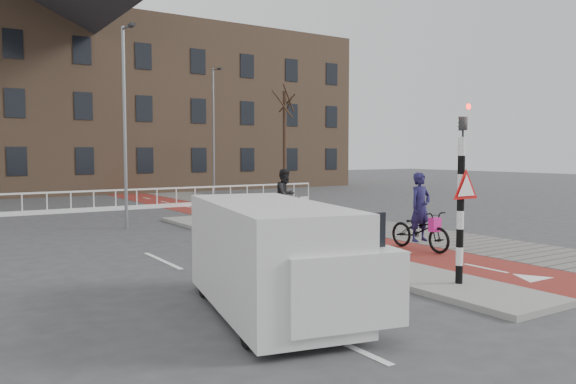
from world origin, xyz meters
TOP-DOWN VIEW (x-y plane):
  - ground at (0.00, 0.00)m, footprint 120.00×120.00m
  - bike_lane at (1.50, 10.00)m, footprint 2.50×60.00m
  - sidewalk at (4.30, 10.00)m, footprint 3.00×60.00m
  - curb_island at (-0.70, 4.00)m, footprint 1.80×16.00m
  - traffic_signal at (-0.60, -2.02)m, footprint 0.80×0.80m
  - bollard at (-0.97, -0.12)m, footprint 0.12×0.12m
  - cyclist_near at (2.05, 1.60)m, footprint 0.79×2.10m
  - cyclist_far at (1.31, 7.39)m, footprint 1.23×2.06m
  - van at (-4.63, -1.42)m, footprint 2.63×4.62m
  - railing at (-5.00, 17.00)m, footprint 28.00×0.10m
  - townhouse_row at (-3.00, 32.00)m, footprint 46.00×10.00m
  - tree_right at (10.92, 22.58)m, footprint 0.25×0.25m
  - streetlight_near at (-3.45, 10.47)m, footprint 0.12×0.12m
  - streetlight_right at (6.27, 23.83)m, footprint 0.12×0.12m

SIDE VIEW (x-z plane):
  - ground at x=0.00m, z-range 0.00..0.00m
  - bike_lane at x=1.50m, z-range 0.00..0.01m
  - sidewalk at x=4.30m, z-range 0.00..0.01m
  - curb_island at x=-0.70m, z-range 0.00..0.12m
  - railing at x=-5.00m, z-range -0.19..0.80m
  - bollard at x=-0.97m, z-range 0.12..0.90m
  - cyclist_near at x=2.05m, z-range -0.34..1.80m
  - cyclist_far at x=1.31m, z-range -0.17..1.94m
  - van at x=-4.63m, z-range 0.05..1.92m
  - traffic_signal at x=-0.60m, z-range 0.15..3.83m
  - tree_right at x=10.92m, z-range 0.00..6.82m
  - streetlight_near at x=-3.45m, z-range 0.00..7.10m
  - streetlight_right at x=6.27m, z-range 0.00..8.10m
  - townhouse_row at x=-3.00m, z-range -0.14..15.76m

